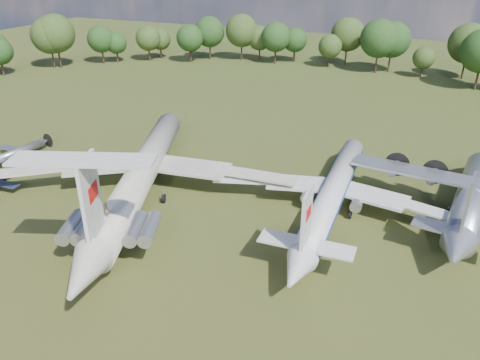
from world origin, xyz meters
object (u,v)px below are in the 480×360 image
at_px(tu104_jet, 333,196).
at_px(person_on_il62, 106,210).
at_px(an12_transport, 470,201).
at_px(small_prop_northwest, 19,153).
at_px(il62_airliner, 143,177).

bearing_deg(tu104_jet, person_on_il62, -136.67).
height_order(an12_transport, small_prop_northwest, an12_transport).
bearing_deg(person_on_il62, an12_transport, -160.21).
bearing_deg(an12_transport, tu104_jet, -155.10).
bearing_deg(person_on_il62, il62_airliner, -84.75).
distance_m(tu104_jet, an12_transport, 17.54).
relative_size(il62_airliner, tu104_jet, 1.27).
xyz_separation_m(an12_transport, small_prop_northwest, (-68.78, -9.12, -1.33)).
bearing_deg(il62_airliner, tu104_jet, -7.48).
height_order(il62_airliner, person_on_il62, person_on_il62).
relative_size(an12_transport, small_prop_northwest, 2.59).
height_order(il62_airliner, small_prop_northwest, il62_airliner).
bearing_deg(an12_transport, person_on_il62, -138.25).
bearing_deg(il62_airliner, small_prop_northwest, 153.88).
relative_size(small_prop_northwest, person_on_il62, 7.99).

